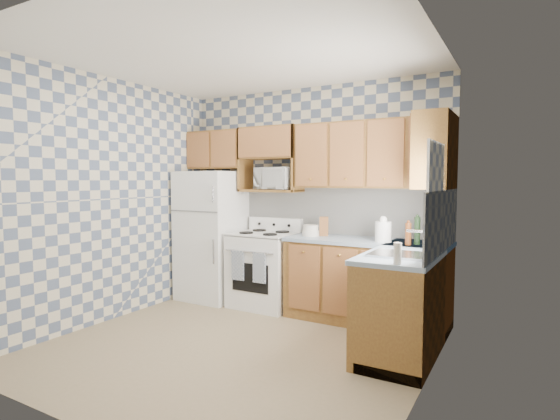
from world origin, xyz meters
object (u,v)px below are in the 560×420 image
at_px(refrigerator, 212,235).
at_px(electric_kettle, 383,232).
at_px(microwave, 277,179).
at_px(stove_body, 265,270).

relative_size(refrigerator, electric_kettle, 7.86).
bearing_deg(microwave, electric_kettle, -2.16).
distance_m(stove_body, electric_kettle, 1.61).
bearing_deg(refrigerator, stove_body, 1.78).
height_order(stove_body, microwave, microwave).
height_order(refrigerator, microwave, microwave).
bearing_deg(electric_kettle, refrigerator, 179.09).
distance_m(stove_body, microwave, 1.15).
xyz_separation_m(stove_body, electric_kettle, (1.50, -0.06, 0.58)).
distance_m(refrigerator, microwave, 1.18).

